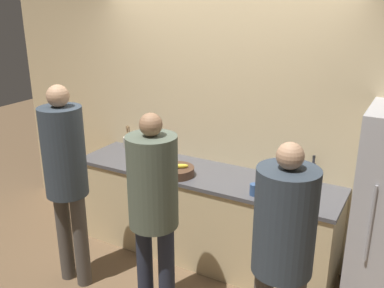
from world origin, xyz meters
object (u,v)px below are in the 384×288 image
at_px(utensil_crock, 129,142).
at_px(bottle_dark, 312,172).
at_px(person_left, 66,170).
at_px(bottle_red, 155,145).
at_px(person_right, 283,240).
at_px(fruit_bowl, 177,171).
at_px(person_center, 153,199).
at_px(cup_blue, 254,190).

height_order(utensil_crock, bottle_dark, bottle_dark).
relative_size(utensil_crock, bottle_dark, 0.95).
relative_size(person_left, bottle_red, 6.97).
relative_size(person_right, fruit_bowl, 5.10).
xyz_separation_m(person_right, bottle_dark, (-0.13, 1.25, -0.03)).
height_order(person_center, cup_blue, person_center).
xyz_separation_m(utensil_crock, cup_blue, (1.65, -0.46, -0.01)).
xyz_separation_m(person_right, bottle_red, (-1.76, 1.16, -0.03)).
xyz_separation_m(person_left, fruit_bowl, (0.63, 0.76, -0.16)).
xyz_separation_m(person_left, cup_blue, (1.41, 0.71, -0.15)).
bearing_deg(fruit_bowl, person_right, -32.41).
relative_size(person_center, person_right, 1.02).
bearing_deg(fruit_bowl, bottle_red, 143.72).
relative_size(person_center, fruit_bowl, 5.18).
height_order(person_center, fruit_bowl, person_center).
bearing_deg(bottle_dark, bottle_red, -176.90).
bearing_deg(person_left, person_right, -1.54).
height_order(person_right, bottle_red, person_right).
distance_m(utensil_crock, cup_blue, 1.71).
height_order(fruit_bowl, cup_blue, fruit_bowl).
distance_m(person_center, bottle_dark, 1.49).
distance_m(person_left, person_center, 0.88).
bearing_deg(utensil_crock, person_left, -78.52).
distance_m(person_center, cup_blue, 0.89).
bearing_deg(person_right, person_center, 176.50).
bearing_deg(person_left, fruit_bowl, 50.20).
distance_m(person_right, utensil_crock, 2.47).
distance_m(person_left, cup_blue, 1.59).
height_order(person_center, utensil_crock, person_center).
bearing_deg(person_left, utensil_crock, 101.48).
relative_size(person_right, bottle_red, 6.41).
distance_m(fruit_bowl, utensil_crock, 0.96).
distance_m(utensil_crock, bottle_dark, 2.01).
height_order(person_right, cup_blue, person_right).
distance_m(person_center, person_right, 1.03).
xyz_separation_m(person_center, bottle_red, (-0.73, 1.10, -0.04)).
distance_m(bottle_dark, cup_blue, 0.61).
relative_size(person_right, cup_blue, 16.75).
xyz_separation_m(person_left, bottle_red, (0.15, 1.11, -0.10)).
bearing_deg(person_center, person_left, -179.23).
bearing_deg(cup_blue, person_left, -153.15).
bearing_deg(person_left, person_center, 0.77).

